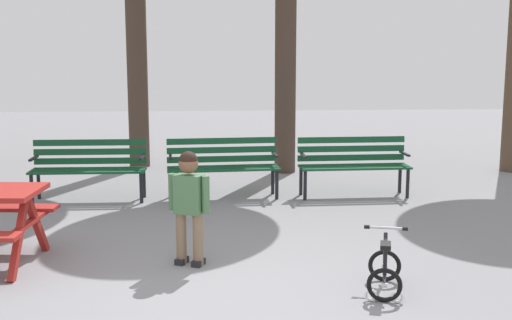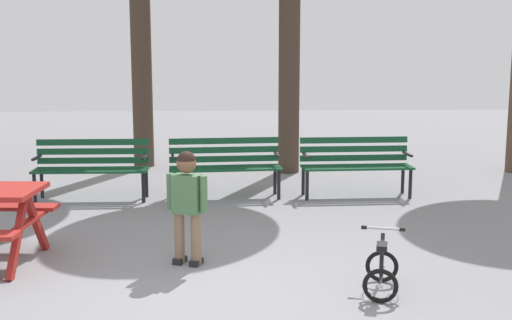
% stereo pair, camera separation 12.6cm
% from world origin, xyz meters
% --- Properties ---
extents(ground, '(36.00, 36.00, 0.00)m').
position_xyz_m(ground, '(0.00, 0.00, 0.00)').
color(ground, gray).
extents(park_bench_far_left, '(1.60, 0.46, 0.85)m').
position_xyz_m(park_bench_far_left, '(-1.73, 3.94, 0.51)').
color(park_bench_far_left, '#144728').
rests_on(park_bench_far_left, ground).
extents(park_bench_left, '(1.63, 0.57, 0.85)m').
position_xyz_m(park_bench_left, '(0.17, 3.99, 0.51)').
color(park_bench_left, '#144728').
rests_on(park_bench_left, ground).
extents(park_bench_right, '(1.61, 0.51, 0.85)m').
position_xyz_m(park_bench_right, '(2.07, 3.98, 0.51)').
color(park_bench_right, '#144728').
rests_on(park_bench_right, ground).
extents(child_standing, '(0.41, 0.25, 1.14)m').
position_xyz_m(child_standing, '(-0.21, 0.94, 0.68)').
color(child_standing, '#7F664C').
rests_on(child_standing, ground).
extents(kids_bicycle, '(0.48, 0.62, 0.54)m').
position_xyz_m(kids_bicycle, '(1.52, 0.07, 0.20)').
color(kids_bicycle, black).
rests_on(kids_bicycle, ground).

